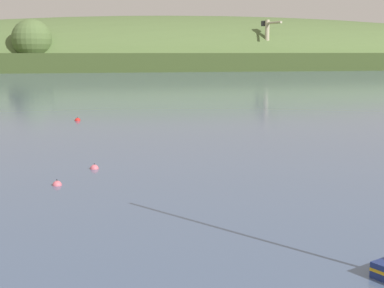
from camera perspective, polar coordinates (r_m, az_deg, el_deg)
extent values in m
cube|color=#3C4E24|center=(209.00, -11.15, 8.26)|extent=(450.29, 89.26, 5.98)
ellipsoid|color=#56703D|center=(238.84, 1.50, 7.84)|extent=(361.94, 103.10, 42.00)
sphere|color=#56703D|center=(198.23, -16.01, 10.24)|extent=(13.34, 13.34, 13.34)
cube|color=#4C4C51|center=(208.67, 7.59, 7.81)|extent=(4.00, 4.00, 2.00)
cylinder|color=#BCB293|center=(208.62, 7.64, 10.26)|extent=(1.58, 1.58, 15.85)
cylinder|color=#BCB293|center=(205.43, 8.29, 12.12)|extent=(2.47, 10.07, 0.87)
cube|color=#333338|center=(210.38, 7.42, 12.07)|extent=(2.45, 1.94, 1.90)
sphere|color=#E06675|center=(28.70, -13.57, -4.12)|extent=(0.47, 0.47, 0.47)
cylinder|color=black|center=(28.64, -13.59, -3.58)|extent=(0.04, 0.04, 0.08)
sphere|color=red|center=(54.93, -11.57, 2.34)|extent=(0.56, 0.56, 0.56)
cylinder|color=black|center=(54.90, -11.59, 2.67)|extent=(0.04, 0.04, 0.08)
sphere|color=#E06675|center=(32.25, -9.91, -2.51)|extent=(0.49, 0.49, 0.49)
cylinder|color=black|center=(32.20, -9.93, -2.01)|extent=(0.04, 0.04, 0.08)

